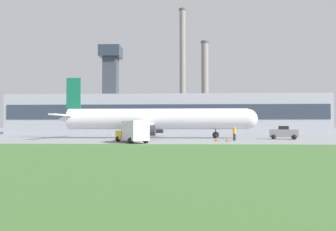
{
  "coord_description": "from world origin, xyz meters",
  "views": [
    {
      "loc": [
        4.58,
        -51.96,
        2.01
      ],
      "look_at": [
        1.99,
        -1.18,
        3.54
      ],
      "focal_mm": 35.0,
      "sensor_mm": 36.0,
      "label": 1
    }
  ],
  "objects_px": {
    "baggage_truck": "(133,132)",
    "ground_crew_person": "(234,133)",
    "airplane": "(154,119)",
    "pushback_tug": "(284,133)"
  },
  "relations": [
    {
      "from": "baggage_truck",
      "to": "airplane",
      "type": "bearing_deg",
      "value": 84.69
    },
    {
      "from": "baggage_truck",
      "to": "pushback_tug",
      "type": "bearing_deg",
      "value": 27.63
    },
    {
      "from": "pushback_tug",
      "to": "ground_crew_person",
      "type": "height_order",
      "value": "pushback_tug"
    },
    {
      "from": "baggage_truck",
      "to": "ground_crew_person",
      "type": "distance_m",
      "value": 14.01
    },
    {
      "from": "airplane",
      "to": "baggage_truck",
      "type": "bearing_deg",
      "value": -95.31
    },
    {
      "from": "airplane",
      "to": "baggage_truck",
      "type": "height_order",
      "value": "airplane"
    },
    {
      "from": "airplane",
      "to": "baggage_truck",
      "type": "relative_size",
      "value": 4.73
    },
    {
      "from": "pushback_tug",
      "to": "ground_crew_person",
      "type": "xyz_separation_m",
      "value": [
        -7.72,
        -4.41,
        0.09
      ]
    },
    {
      "from": "pushback_tug",
      "to": "ground_crew_person",
      "type": "relative_size",
      "value": 2.29
    },
    {
      "from": "airplane",
      "to": "pushback_tug",
      "type": "height_order",
      "value": "airplane"
    }
  ]
}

